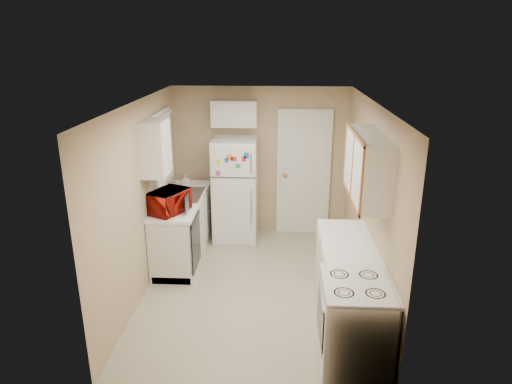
{
  "coord_description": "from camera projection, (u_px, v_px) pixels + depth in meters",
  "views": [
    {
      "loc": [
        0.3,
        -5.25,
        3.1
      ],
      "look_at": [
        0.0,
        0.5,
        1.15
      ],
      "focal_mm": 32.0,
      "sensor_mm": 36.0,
      "label": 1
    }
  ],
  "objects": [
    {
      "name": "stove",
      "position": [
        353.0,
        325.0,
        4.4
      ],
      "size": [
        0.63,
        0.77,
        0.94
      ],
      "primitive_type": "cube",
      "rotation": [
        0.0,
        0.0,
        -0.0
      ],
      "color": "silver",
      "rests_on": "floor"
    },
    {
      "name": "ceiling",
      "position": [
        254.0,
        103.0,
        5.21
      ],
      "size": [
        3.8,
        3.8,
        0.0
      ],
      "primitive_type": "plane",
      "color": "white",
      "rests_on": "floor"
    },
    {
      "name": "left_counter",
      "position": [
        183.0,
        227.0,
        6.74
      ],
      "size": [
        0.6,
        1.8,
        0.9
      ],
      "primitive_type": "cube",
      "color": "silver",
      "rests_on": "floor"
    },
    {
      "name": "microwave",
      "position": [
        169.0,
        201.0,
        6.03
      ],
      "size": [
        0.62,
        0.5,
        0.36
      ],
      "primitive_type": "imported",
      "rotation": [
        0.0,
        0.0,
        1.14
      ],
      "color": "#9E1209",
      "rests_on": "left_counter"
    },
    {
      "name": "window_blinds",
      "position": [
        163.0,
        148.0,
        6.53
      ],
      "size": [
        0.1,
        0.98,
        1.08
      ],
      "primitive_type": "cube",
      "color": "silver",
      "rests_on": "wall_left"
    },
    {
      "name": "floor",
      "position": [
        254.0,
        287.0,
        5.98
      ],
      "size": [
        3.8,
        3.8,
        0.0
      ],
      "primitive_type": "plane",
      "color": "beige",
      "rests_on": "ground"
    },
    {
      "name": "wall_right",
      "position": [
        369.0,
        203.0,
        5.52
      ],
      "size": [
        3.8,
        3.8,
        0.0
      ],
      "primitive_type": "plane",
      "color": "tan",
      "rests_on": "floor"
    },
    {
      "name": "wall_back",
      "position": [
        261.0,
        161.0,
        7.39
      ],
      "size": [
        2.8,
        2.8,
        0.0
      ],
      "primitive_type": "plane",
      "color": "tan",
      "rests_on": "floor"
    },
    {
      "name": "interior_door",
      "position": [
        304.0,
        173.0,
        7.38
      ],
      "size": [
        0.86,
        0.06,
        2.08
      ],
      "primitive_type": "cube",
      "color": "silver",
      "rests_on": "floor"
    },
    {
      "name": "right_counter",
      "position": [
        349.0,
        291.0,
        5.02
      ],
      "size": [
        0.6,
        2.0,
        0.9
      ],
      "primitive_type": "cube",
      "color": "silver",
      "rests_on": "floor"
    },
    {
      "name": "dishwasher",
      "position": [
        195.0,
        242.0,
        6.15
      ],
      "size": [
        0.03,
        0.58,
        0.72
      ],
      "primitive_type": "cube",
      "color": "black",
      "rests_on": "floor"
    },
    {
      "name": "sink",
      "position": [
        184.0,
        197.0,
        6.75
      ],
      "size": [
        0.54,
        0.74,
        0.16
      ],
      "primitive_type": "cube",
      "color": "gray",
      "rests_on": "left_counter"
    },
    {
      "name": "refrigerator",
      "position": [
        235.0,
        190.0,
        7.18
      ],
      "size": [
        0.68,
        0.66,
        1.65
      ],
      "primitive_type": "cube",
      "rotation": [
        0.0,
        0.0,
        -0.0
      ],
      "color": "silver",
      "rests_on": "floor"
    },
    {
      "name": "wall_left",
      "position": [
        142.0,
        199.0,
        5.66
      ],
      "size": [
        3.8,
        3.8,
        0.0
      ],
      "primitive_type": "plane",
      "color": "tan",
      "rests_on": "floor"
    },
    {
      "name": "upper_cabinet_right",
      "position": [
        368.0,
        166.0,
        4.87
      ],
      "size": [
        0.3,
        1.2,
        0.7
      ],
      "primitive_type": "cube",
      "color": "silver",
      "rests_on": "wall_right"
    },
    {
      "name": "soap_bottle",
      "position": [
        186.0,
        180.0,
        7.11
      ],
      "size": [
        0.11,
        0.11,
        0.18
      ],
      "primitive_type": "imported",
      "rotation": [
        0.0,
        0.0,
        -0.38
      ],
      "color": "white",
      "rests_on": "left_counter"
    },
    {
      "name": "upper_cabinet_left",
      "position": [
        155.0,
        148.0,
        5.67
      ],
      "size": [
        0.3,
        0.45,
        0.7
      ],
      "primitive_type": "cube",
      "color": "silver",
      "rests_on": "wall_left"
    },
    {
      "name": "cabinet_over_fridge",
      "position": [
        234.0,
        113.0,
        7.01
      ],
      "size": [
        0.7,
        0.3,
        0.4
      ],
      "primitive_type": "cube",
      "color": "silver",
      "rests_on": "wall_back"
    },
    {
      "name": "wall_front",
      "position": [
        241.0,
        278.0,
        3.8
      ],
      "size": [
        2.8,
        2.8,
        0.0
      ],
      "primitive_type": "plane",
      "color": "tan",
      "rests_on": "floor"
    }
  ]
}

